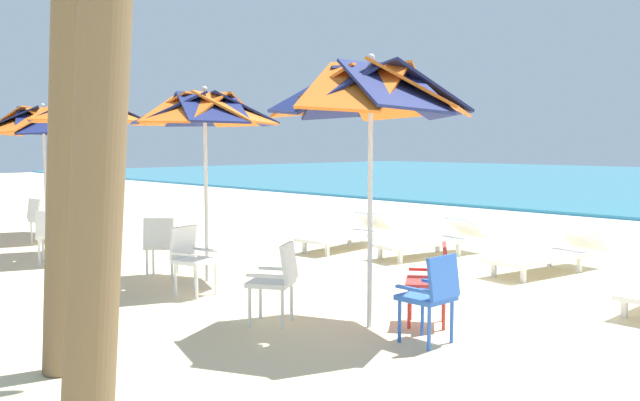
# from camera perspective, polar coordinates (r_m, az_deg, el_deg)

# --- Properties ---
(ground_plane) EXTENTS (80.00, 80.00, 0.00)m
(ground_plane) POSITION_cam_1_polar(r_m,az_deg,el_deg) (8.94, 14.54, -7.57)
(ground_plane) COLOR beige
(beach_umbrella_0) EXTENTS (2.11, 2.11, 2.81)m
(beach_umbrella_0) POSITION_cam_1_polar(r_m,az_deg,el_deg) (6.84, 4.36, 9.14)
(beach_umbrella_0) COLOR silver
(beach_umbrella_0) RESTS_ON ground
(plastic_chair_0) EXTENTS (0.63, 0.61, 0.87)m
(plastic_chair_0) POSITION_cam_1_polar(r_m,az_deg,el_deg) (7.08, -3.69, -6.59)
(plastic_chair_0) COLOR white
(plastic_chair_0) RESTS_ON ground
(plastic_chair_1) EXTENTS (0.47, 0.45, 0.87)m
(plastic_chair_1) POSITION_cam_1_polar(r_m,az_deg,el_deg) (6.45, 9.54, -7.78)
(plastic_chair_1) COLOR blue
(plastic_chair_1) RESTS_ON ground
(plastic_chair_2) EXTENTS (0.63, 0.62, 0.87)m
(plastic_chair_2) POSITION_cam_1_polar(r_m,az_deg,el_deg) (7.12, 9.68, -6.58)
(plastic_chair_2) COLOR red
(plastic_chair_2) RESTS_ON ground
(beach_umbrella_1) EXTENTS (2.05, 2.05, 2.68)m
(beach_umbrella_1) POSITION_cam_1_polar(r_m,az_deg,el_deg) (9.28, -9.82, 7.51)
(beach_umbrella_1) COLOR silver
(beach_umbrella_1) RESTS_ON ground
(plastic_chair_3) EXTENTS (0.63, 0.63, 0.87)m
(plastic_chair_3) POSITION_cam_1_polar(r_m,az_deg,el_deg) (9.75, -13.44, -3.53)
(plastic_chair_3) COLOR white
(plastic_chair_3) RESTS_ON ground
(plastic_chair_4) EXTENTS (0.56, 0.53, 0.87)m
(plastic_chair_4) POSITION_cam_1_polar(r_m,az_deg,el_deg) (8.56, -10.94, -4.66)
(plastic_chair_4) COLOR white
(plastic_chair_4) RESTS_ON ground
(beach_umbrella_2) EXTENTS (2.01, 2.01, 2.80)m
(beach_umbrella_2) POSITION_cam_1_polar(r_m,az_deg,el_deg) (11.95, -19.26, 7.22)
(beach_umbrella_2) COLOR silver
(beach_umbrella_2) RESTS_ON ground
(plastic_chair_5) EXTENTS (0.58, 0.60, 0.87)m
(plastic_chair_5) POSITION_cam_1_polar(r_m,az_deg,el_deg) (12.73, -18.68, -1.70)
(plastic_chair_5) COLOR white
(plastic_chair_5) RESTS_ON ground
(plastic_chair_6) EXTENTS (0.62, 0.61, 0.87)m
(plastic_chair_6) POSITION_cam_1_polar(r_m,az_deg,el_deg) (11.33, -21.95, -2.60)
(plastic_chair_6) COLOR white
(plastic_chair_6) RESTS_ON ground
(beach_umbrella_3) EXTENTS (2.52, 2.52, 2.71)m
(beach_umbrella_3) POSITION_cam_1_polar(r_m,az_deg,el_deg) (14.66, -22.58, 6.18)
(beach_umbrella_3) COLOR silver
(beach_umbrella_3) RESTS_ON ground
(plastic_chair_7) EXTENTS (0.47, 0.50, 0.87)m
(plastic_chair_7) POSITION_cam_1_polar(r_m,az_deg,el_deg) (13.74, -22.76, -1.36)
(plastic_chair_7) COLOR white
(plastic_chair_7) RESTS_ON ground
(sun_lounger_1) EXTENTS (0.97, 2.22, 0.62)m
(sun_lounger_1) POSITION_cam_1_polar(r_m,az_deg,el_deg) (10.39, 18.79, -4.35)
(sun_lounger_1) COLOR white
(sun_lounger_1) RESTS_ON ground
(sun_lounger_2) EXTENTS (1.03, 2.23, 0.62)m
(sun_lounger_2) POSITION_cam_1_polar(r_m,az_deg,el_deg) (11.41, 9.31, -3.34)
(sun_lounger_2) COLOR white
(sun_lounger_2) RESTS_ON ground
(sun_lounger_3) EXTENTS (0.83, 2.19, 0.62)m
(sun_lounger_3) POSITION_cam_1_polar(r_m,az_deg,el_deg) (12.09, 2.24, -2.82)
(sun_lounger_3) COLOR white
(sun_lounger_3) RESTS_ON ground
(palm_tree_0) EXTENTS (3.04, 2.66, 4.47)m
(palm_tree_0) POSITION_cam_1_polar(r_m,az_deg,el_deg) (5.93, -20.74, 12.76)
(palm_tree_0) COLOR brown
(palm_tree_0) RESTS_ON ground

